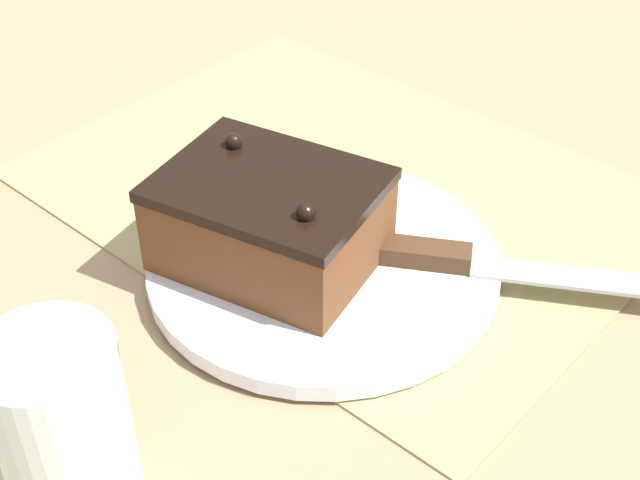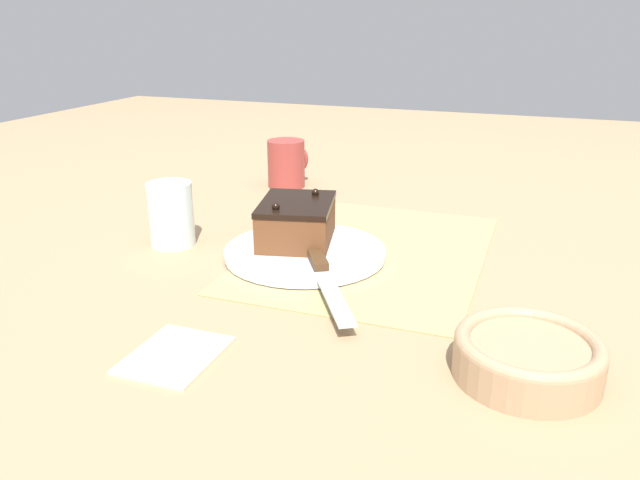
{
  "view_description": "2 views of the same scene",
  "coord_description": "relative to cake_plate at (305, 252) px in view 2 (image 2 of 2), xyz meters",
  "views": [
    {
      "loc": [
        -0.37,
        0.44,
        0.4
      ],
      "look_at": [
        -0.05,
        0.08,
        0.03
      ],
      "focal_mm": 50.0,
      "sensor_mm": 36.0,
      "label": 1
    },
    {
      "loc": [
        -0.87,
        -0.24,
        0.35
      ],
      "look_at": [
        -0.04,
        0.07,
        0.02
      ],
      "focal_mm": 35.0,
      "sensor_mm": 36.0,
      "label": 2
    }
  ],
  "objects": [
    {
      "name": "cake_plate",
      "position": [
        0.0,
        0.0,
        0.0
      ],
      "size": [
        0.24,
        0.24,
        0.01
      ],
      "color": "white",
      "rests_on": "placemat_woven"
    },
    {
      "name": "drinking_glass",
      "position": [
        -0.02,
        0.22,
        0.04
      ],
      "size": [
        0.07,
        0.07,
        0.1
      ],
      "color": "silver",
      "rests_on": "ground_plane"
    },
    {
      "name": "placemat_woven",
      "position": [
        0.06,
        -0.09,
        -0.01
      ],
      "size": [
        0.46,
        0.34,
        0.0
      ],
      "primitive_type": "cube",
      "color": "tan",
      "rests_on": "ground_plane"
    },
    {
      "name": "coffee_mug",
      "position": [
        0.38,
        0.19,
        0.04
      ],
      "size": [
        0.09,
        0.08,
        0.1
      ],
      "color": "#993833",
      "rests_on": "ground_plane"
    },
    {
      "name": "serving_knife",
      "position": [
        -0.08,
        -0.06,
        0.01
      ],
      "size": [
        0.21,
        0.14,
        0.01
      ],
      "rotation": [
        0.0,
        0.0,
        2.11
      ],
      "color": "#472D19",
      "rests_on": "cake_plate"
    },
    {
      "name": "ground_plane",
      "position": [
        0.06,
        -0.09,
        -0.01
      ],
      "size": [
        3.0,
        3.0,
        0.0
      ],
      "primitive_type": "plane",
      "color": "#9E7F5B"
    },
    {
      "name": "chocolate_cake",
      "position": [
        0.03,
        0.02,
        0.04
      ],
      "size": [
        0.16,
        0.14,
        0.07
      ],
      "rotation": [
        0.0,
        0.0,
        0.23
      ],
      "color": "brown",
      "rests_on": "cake_plate"
    },
    {
      "name": "folded_napkin",
      "position": [
        -0.32,
        0.03,
        -0.01
      ],
      "size": [
        0.11,
        0.09,
        0.01
      ],
      "primitive_type": "cube",
      "color": "beige",
      "rests_on": "ground_plane"
    },
    {
      "name": "small_bowl",
      "position": [
        -0.23,
        -0.33,
        0.01
      ],
      "size": [
        0.15,
        0.15,
        0.05
      ],
      "color": "tan",
      "rests_on": "ground_plane"
    }
  ]
}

